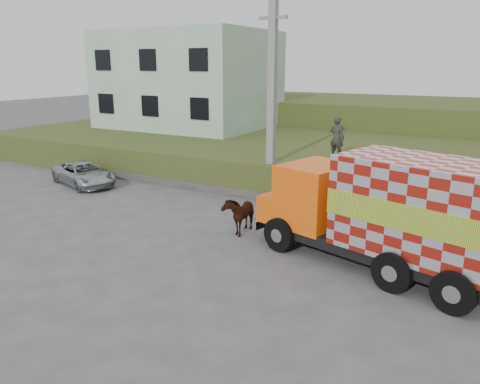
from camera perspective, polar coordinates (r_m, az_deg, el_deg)
The scene contains 10 objects.
ground at distance 15.51m, azimuth -0.44°, elevation -5.38°, with size 120.00×120.00×0.00m, color #474749.
embankment at distance 24.17m, azimuth 11.49°, elevation 3.75°, with size 40.00×12.00×1.50m, color #2F521B.
embankment_far at distance 35.54m, azimuth 17.72°, elevation 8.21°, with size 40.00×12.00×3.00m, color #2F521B.
retaining_strip at distance 19.86m, azimuth 0.60°, elevation -0.08°, with size 16.00×0.50×0.40m, color #595651.
building at distance 31.42m, azimuth -6.20°, elevation 13.48°, with size 10.00×8.00×6.00m, color #B5D4BA.
utility_pole at distance 19.09m, azimuth 3.90°, elevation 11.08°, with size 1.20×0.30×8.00m.
cargo_truck at distance 13.18m, azimuth 17.75°, elevation -2.34°, with size 7.52×4.15×3.20m.
cow at distance 15.69m, azimuth -0.03°, elevation -2.61°, with size 0.70×1.54×1.30m, color #35110D.
suv at distance 23.00m, azimuth -18.51°, elevation 2.11°, with size 1.76×3.82×1.06m, color silver.
pedestrian at distance 20.81m, azimuth 11.73°, elevation 6.54°, with size 0.66×0.44×1.82m, color #322E2C.
Camera 1 is at (7.24, -12.56, 5.50)m, focal length 35.00 mm.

